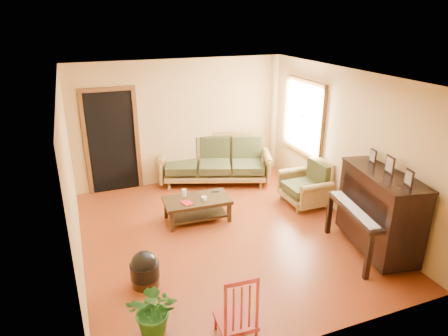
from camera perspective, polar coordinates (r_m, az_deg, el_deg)
name	(u,v)px	position (r m, az deg, el deg)	size (l,w,h in m)	color
floor	(224,234)	(6.76, 0.05, -9.38)	(5.00, 5.00, 0.00)	#64230D
doorway	(112,143)	(8.29, -15.70, 3.51)	(1.08, 0.16, 2.05)	black
window	(304,117)	(8.21, 11.33, 7.19)	(0.12, 1.36, 1.46)	white
sofa	(215,160)	(8.53, -1.32, 1.10)	(2.33, 0.98, 1.00)	olive
coffee_table	(197,209)	(7.10, -3.85, -5.91)	(1.15, 0.63, 0.42)	black
armchair	(305,183)	(7.71, 11.43, -2.08)	(0.84, 0.88, 0.88)	olive
piano	(379,213)	(6.45, 21.27, -6.02)	(0.87, 1.47, 1.30)	black
footstool	(145,273)	(5.65, -11.22, -14.45)	(0.39, 0.39, 0.38)	black
red_chair	(236,304)	(4.66, 1.69, -18.90)	(0.42, 0.46, 0.90)	maroon
leaning_frame	(255,159)	(9.19, 4.47, 1.36)	(0.48, 0.11, 0.64)	#B3823B
ceramic_crock	(264,169)	(9.15, 5.81, -0.10)	(0.19, 0.19, 0.24)	#35539F
potted_plant	(154,309)	(4.85, -9.91, -19.28)	(0.58, 0.50, 0.64)	#215919
book	(183,204)	(6.81, -5.85, -5.17)	(0.16, 0.21, 0.02)	maroon
candle	(184,193)	(7.09, -5.72, -3.54)	(0.08, 0.08, 0.13)	silver
glass_jar	(204,198)	(6.93, -2.86, -4.37)	(0.10, 0.10, 0.07)	white
remote	(215,192)	(7.24, -1.27, -3.39)	(0.14, 0.04, 0.01)	black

